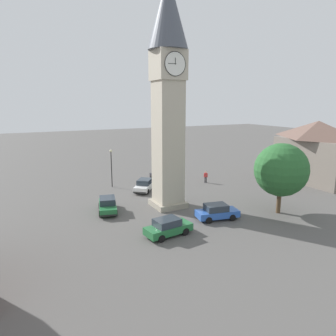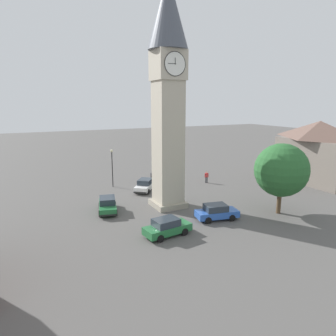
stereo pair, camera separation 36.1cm
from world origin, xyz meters
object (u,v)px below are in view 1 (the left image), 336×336
car_blue_kerb (168,227)px  car_red_corner (144,185)px  car_white_side (217,212)px  tree (281,170)px  car_black_far (108,205)px  pedestrian (206,176)px  clock_tower (168,76)px  lamp_post (111,162)px  building_shop_left (316,151)px  car_silver_kerb (160,177)px

car_blue_kerb → car_red_corner: bearing=-104.4°
car_white_side → tree: (-6.72, 1.40, 3.77)m
car_black_far → pedestrian: 16.70m
clock_tower → car_black_far: size_ratio=5.32×
car_blue_kerb → car_white_side: bearing=-168.9°
car_blue_kerb → tree: 13.22m
car_red_corner → clock_tower: bearing=90.2°
pedestrian → lamp_post: lamp_post is taller
car_blue_kerb → lamp_post: lamp_post is taller
car_black_far → lamp_post: 10.19m
clock_tower → pedestrian: (-9.38, -6.57, -12.77)m
pedestrian → car_blue_kerb: bearing=46.1°
pedestrian → building_shop_left: (-13.99, 6.69, 3.43)m
clock_tower → car_silver_kerb: clock_tower is taller
car_silver_kerb → building_shop_left: building_shop_left is taller
lamp_post → car_blue_kerb: bearing=88.8°
pedestrian → tree: tree is taller
car_blue_kerb → car_silver_kerb: (-7.24, -16.80, 0.00)m
pedestrian → car_white_side: bearing=60.5°
clock_tower → car_white_side: (-2.47, 5.64, -13.02)m
pedestrian → car_red_corner: bearing=-0.4°
car_red_corner → lamp_post: 5.59m
car_red_corner → tree: (-9.21, 13.68, 3.77)m
clock_tower → car_red_corner: 14.62m
car_red_corner → car_black_far: bearing=40.3°
car_black_far → clock_tower: bearing=169.5°
pedestrian → car_black_far: bearing=18.8°
tree → car_red_corner: bearing=-56.1°
car_silver_kerb → car_white_side: size_ratio=0.98×
car_black_far → lamp_post: lamp_post is taller
car_red_corner → pedestrian: bearing=179.6°
car_red_corner → pedestrian: (-9.39, 0.07, 0.25)m
car_white_side → car_silver_kerb: bearing=-94.7°
car_silver_kerb → clock_tower: bearing=69.4°
car_silver_kerb → car_black_far: 13.47m
car_white_side → car_black_far: size_ratio=0.99×
tree → lamp_post: (12.32, -17.50, -1.13)m
car_white_side → lamp_post: lamp_post is taller
clock_tower → car_white_side: size_ratio=5.37×
car_blue_kerb → lamp_post: (-0.35, -17.27, 2.64)m
clock_tower → building_shop_left: bearing=179.7°
clock_tower → tree: (-9.19, 7.04, -9.25)m
clock_tower → building_shop_left: (-23.36, 0.12, -9.34)m
car_black_far → car_white_side: bearing=142.5°
tree → building_shop_left: size_ratio=0.65×
car_blue_kerb → car_black_far: size_ratio=0.98×
car_black_far → pedestrian: (-15.81, -5.38, 0.25)m
clock_tower → car_white_side: bearing=113.6°
car_blue_kerb → car_black_far: 8.53m
car_red_corner → car_white_side: 12.53m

